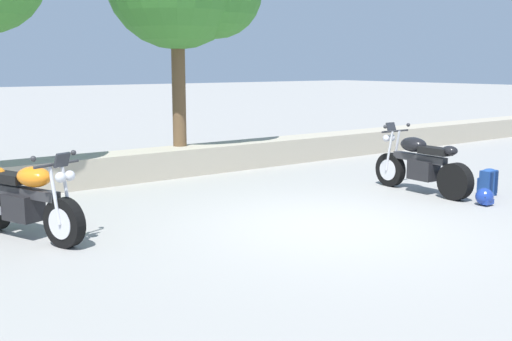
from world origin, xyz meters
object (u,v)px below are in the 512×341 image
at_px(rider_backpack, 488,182).
at_px(rider_helmet, 485,197).
at_px(motorcycle_orange_near_left, 27,202).
at_px(motorcycle_black_centre, 420,165).

xyz_separation_m(rider_backpack, rider_helmet, (-0.71, -0.41, -0.11)).
bearing_deg(rider_helmet, rider_backpack, 30.04).
xyz_separation_m(motorcycle_orange_near_left, rider_helmet, (6.42, -2.42, -0.35)).
bearing_deg(rider_backpack, motorcycle_black_centre, 129.25).
height_order(motorcycle_black_centre, rider_helmet, motorcycle_black_centre).
height_order(motorcycle_orange_near_left, rider_helmet, motorcycle_orange_near_left).
bearing_deg(rider_helmet, motorcycle_black_centre, 90.13).
relative_size(rider_backpack, rider_helmet, 1.68).
relative_size(motorcycle_orange_near_left, rider_helmet, 7.09).
relative_size(motorcycle_orange_near_left, motorcycle_black_centre, 0.96).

